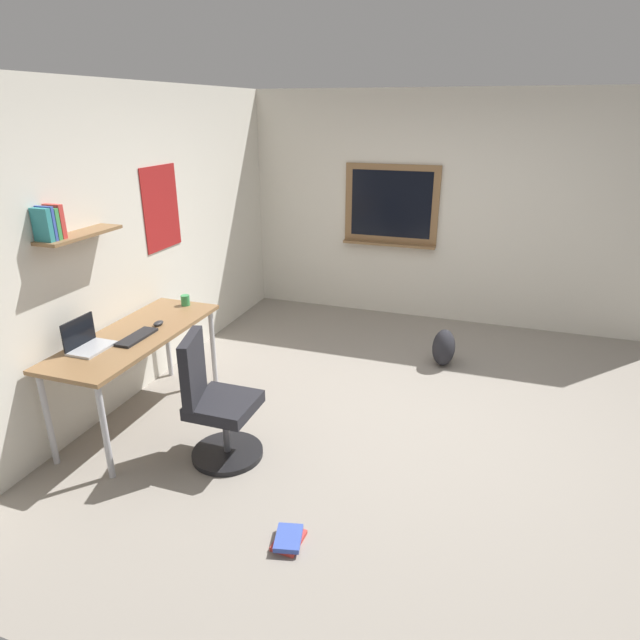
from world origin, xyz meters
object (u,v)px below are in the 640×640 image
object	(u,v)px
computer_mouse	(158,323)
coffee_mug	(185,300)
desk	(136,342)
backpack	(444,348)
laptop	(87,342)
book_stack_on_floor	(289,539)
keyboard	(137,337)
office_chair	(215,407)

from	to	relation	value
computer_mouse	coffee_mug	distance (m)	0.49
desk	coffee_mug	xyz separation A→B (m)	(0.69, -0.03, 0.12)
coffee_mug	backpack	world-z (taller)	coffee_mug
laptop	coffee_mug	xyz separation A→B (m)	(1.04, -0.17, -0.01)
book_stack_on_floor	keyboard	bearing A→B (deg)	62.11
desk	coffee_mug	size ratio (longest dim) A/B	17.11
desk	backpack	xyz separation A→B (m)	(1.81, -2.20, -0.50)
desk	coffee_mug	bearing A→B (deg)	-2.11
office_chair	computer_mouse	bearing A→B (deg)	58.04
computer_mouse	coffee_mug	bearing A→B (deg)	5.88
computer_mouse	coffee_mug	world-z (taller)	coffee_mug
keyboard	computer_mouse	distance (m)	0.28
computer_mouse	book_stack_on_floor	xyz separation A→B (m)	(-1.10, -1.56, -0.75)
office_chair	laptop	xyz separation A→B (m)	(-0.09, 0.97, 0.41)
office_chair	coffee_mug	size ratio (longest dim) A/B	10.33
computer_mouse	desk	bearing A→B (deg)	159.48
laptop	computer_mouse	world-z (taller)	laptop
laptop	backpack	size ratio (longest dim) A/B	0.85
computer_mouse	keyboard	bearing A→B (deg)	180.00
laptop	book_stack_on_floor	bearing A→B (deg)	-107.15
keyboard	backpack	bearing A→B (deg)	-48.38
office_chair	keyboard	size ratio (longest dim) A/B	2.57
book_stack_on_floor	office_chair	bearing A→B (deg)	51.77
desk	laptop	size ratio (longest dim) A/B	5.08
office_chair	backpack	bearing A→B (deg)	-33.57
backpack	book_stack_on_floor	world-z (taller)	backpack
laptop	book_stack_on_floor	world-z (taller)	laptop
office_chair	book_stack_on_floor	distance (m)	1.10
backpack	book_stack_on_floor	xyz separation A→B (m)	(-2.71, 0.56, -0.15)
office_chair	keyboard	bearing A→B (deg)	76.02
desk	keyboard	distance (m)	0.14
keyboard	backpack	xyz separation A→B (m)	(1.88, -2.12, -0.59)
laptop	desk	bearing A→B (deg)	-22.27
keyboard	backpack	size ratio (longest dim) A/B	1.01
computer_mouse	backpack	bearing A→B (deg)	-52.90
office_chair	computer_mouse	world-z (taller)	office_chair
keyboard	coffee_mug	world-z (taller)	coffee_mug
keyboard	book_stack_on_floor	size ratio (longest dim) A/B	1.55
laptop	keyboard	bearing A→B (deg)	-38.66
desk	backpack	world-z (taller)	desk
office_chair	laptop	bearing A→B (deg)	95.29
laptop	backpack	xyz separation A→B (m)	(2.16, -2.34, -0.63)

